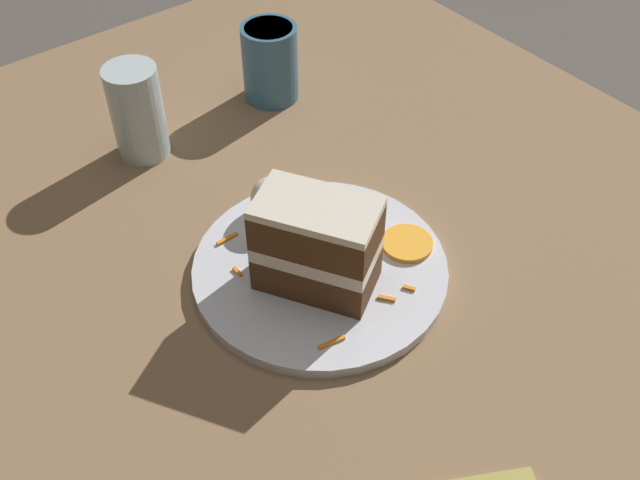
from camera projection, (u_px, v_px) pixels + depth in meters
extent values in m
plane|color=#4C4742|center=(270.00, 282.00, 0.79)|extent=(6.00, 6.00, 0.00)
cube|color=#846647|center=(270.00, 273.00, 0.78)|extent=(1.07, 1.06, 0.03)
cylinder|color=silver|center=(320.00, 269.00, 0.76)|extent=(0.26, 0.26, 0.01)
cube|color=#4C2D19|center=(317.00, 267.00, 0.72)|extent=(0.13, 0.11, 0.04)
cube|color=silver|center=(317.00, 248.00, 0.70)|extent=(0.13, 0.11, 0.02)
cube|color=#4C2D19|center=(317.00, 227.00, 0.68)|extent=(0.13, 0.11, 0.04)
cube|color=silver|center=(316.00, 208.00, 0.67)|extent=(0.13, 0.11, 0.01)
ellipsoid|color=silver|center=(275.00, 199.00, 0.79)|extent=(0.06, 0.05, 0.05)
cylinder|color=orange|center=(407.00, 243.00, 0.77)|extent=(0.05, 0.05, 0.01)
cube|color=orange|center=(332.00, 342.00, 0.68)|extent=(0.01, 0.03, 0.00)
cube|color=orange|center=(260.00, 240.00, 0.77)|extent=(0.01, 0.02, 0.00)
cube|color=orange|center=(300.00, 201.00, 0.82)|extent=(0.02, 0.01, 0.00)
cube|color=orange|center=(236.00, 270.00, 0.75)|extent=(0.01, 0.00, 0.00)
cube|color=orange|center=(276.00, 235.00, 0.78)|extent=(0.01, 0.02, 0.00)
cube|color=orange|center=(387.00, 298.00, 0.72)|extent=(0.02, 0.01, 0.00)
cube|color=orange|center=(409.00, 288.00, 0.73)|extent=(0.01, 0.01, 0.00)
cube|color=orange|center=(227.00, 239.00, 0.78)|extent=(0.00, 0.03, 0.00)
cylinder|color=silver|center=(137.00, 112.00, 0.86)|extent=(0.06, 0.06, 0.11)
cylinder|color=silver|center=(143.00, 138.00, 0.89)|extent=(0.05, 0.05, 0.04)
cylinder|color=#386684|center=(270.00, 63.00, 0.95)|extent=(0.07, 0.07, 0.10)
cylinder|color=#382314|center=(269.00, 33.00, 0.92)|extent=(0.06, 0.06, 0.01)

